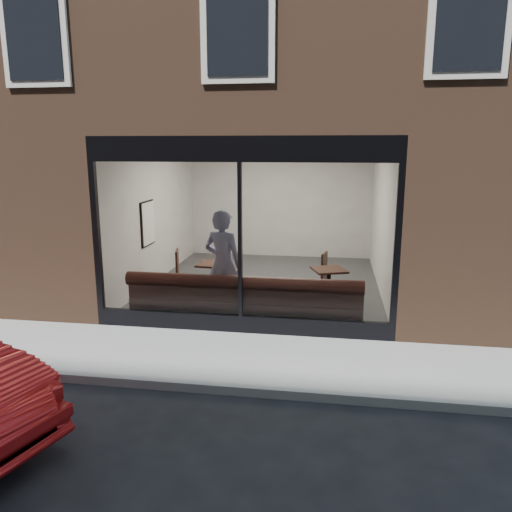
% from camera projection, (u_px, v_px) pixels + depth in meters
% --- Properties ---
extents(ground, '(120.00, 120.00, 0.00)m').
position_uv_depth(ground, '(211.00, 390.00, 6.35)').
color(ground, black).
rests_on(ground, ground).
extents(sidewalk_near, '(40.00, 2.00, 0.01)m').
position_uv_depth(sidewalk_near, '(228.00, 358.00, 7.32)').
color(sidewalk_near, gray).
rests_on(sidewalk_near, ground).
extents(kerb_near, '(40.00, 0.10, 0.12)m').
position_uv_depth(kerb_near, '(210.00, 388.00, 6.29)').
color(kerb_near, gray).
rests_on(kerb_near, ground).
extents(host_building_pier_left, '(2.50, 12.00, 3.20)m').
position_uv_depth(host_building_pier_left, '(150.00, 197.00, 14.29)').
color(host_building_pier_left, brown).
rests_on(host_building_pier_left, ground).
extents(host_building_pier_right, '(2.50, 12.00, 3.20)m').
position_uv_depth(host_building_pier_right, '(421.00, 202.00, 13.16)').
color(host_building_pier_right, brown).
rests_on(host_building_pier_right, ground).
extents(host_building_backfill, '(5.00, 6.00, 3.20)m').
position_uv_depth(host_building_backfill, '(290.00, 190.00, 16.62)').
color(host_building_backfill, brown).
rests_on(host_building_backfill, ground).
extents(cafe_floor, '(6.00, 6.00, 0.00)m').
position_uv_depth(cafe_floor, '(265.00, 284.00, 11.17)').
color(cafe_floor, '#2D2D30').
rests_on(cafe_floor, ground).
extents(cafe_ceiling, '(6.00, 6.00, 0.00)m').
position_uv_depth(cafe_ceiling, '(265.00, 139.00, 10.49)').
color(cafe_ceiling, white).
rests_on(cafe_ceiling, host_building_upper).
extents(cafe_wall_back, '(5.00, 0.00, 5.00)m').
position_uv_depth(cafe_wall_back, '(280.00, 200.00, 13.71)').
color(cafe_wall_back, beige).
rests_on(cafe_wall_back, ground).
extents(cafe_wall_left, '(0.00, 6.00, 6.00)m').
position_uv_depth(cafe_wall_left, '(156.00, 212.00, 11.20)').
color(cafe_wall_left, beige).
rests_on(cafe_wall_left, ground).
extents(cafe_wall_right, '(0.00, 6.00, 6.00)m').
position_uv_depth(cafe_wall_right, '(383.00, 216.00, 10.46)').
color(cafe_wall_right, beige).
rests_on(cafe_wall_right, ground).
extents(storefront_kick, '(5.00, 0.10, 0.30)m').
position_uv_depth(storefront_kick, '(241.00, 324.00, 8.30)').
color(storefront_kick, black).
rests_on(storefront_kick, ground).
extents(storefront_header, '(5.00, 0.10, 0.40)m').
position_uv_depth(storefront_header, '(239.00, 149.00, 7.68)').
color(storefront_header, black).
rests_on(storefront_header, host_building_upper).
extents(storefront_mullion, '(0.06, 0.10, 2.50)m').
position_uv_depth(storefront_mullion, '(240.00, 241.00, 8.00)').
color(storefront_mullion, black).
rests_on(storefront_mullion, storefront_kick).
extents(storefront_glass, '(4.80, 0.00, 4.80)m').
position_uv_depth(storefront_glass, '(240.00, 242.00, 7.97)').
color(storefront_glass, white).
rests_on(storefront_glass, storefront_kick).
extents(banquette, '(4.00, 0.55, 0.45)m').
position_uv_depth(banquette, '(245.00, 312.00, 8.67)').
color(banquette, '#3C1916').
rests_on(banquette, cafe_floor).
extents(person, '(0.83, 0.66, 1.98)m').
position_uv_depth(person, '(223.00, 265.00, 8.84)').
color(person, '#868EB3').
rests_on(person, cafe_floor).
extents(cafe_table_left, '(0.65, 0.65, 0.04)m').
position_uv_depth(cafe_table_left, '(214.00, 264.00, 9.94)').
color(cafe_table_left, black).
rests_on(cafe_table_left, cafe_floor).
extents(cafe_table_right, '(0.76, 0.76, 0.04)m').
position_uv_depth(cafe_table_right, '(329.00, 270.00, 9.48)').
color(cafe_table_right, black).
rests_on(cafe_table_right, cafe_floor).
extents(cafe_chair_left, '(0.53, 0.53, 0.04)m').
position_uv_depth(cafe_chair_left, '(169.00, 284.00, 10.39)').
color(cafe_chair_left, black).
rests_on(cafe_chair_left, cafe_floor).
extents(cafe_chair_right, '(0.45, 0.45, 0.04)m').
position_uv_depth(cafe_chair_right, '(315.00, 286.00, 10.23)').
color(cafe_chair_right, black).
rests_on(cafe_chair_right, cafe_floor).
extents(wall_poster, '(0.02, 0.67, 0.90)m').
position_uv_depth(wall_poster, '(148.00, 223.00, 10.68)').
color(wall_poster, white).
rests_on(wall_poster, cafe_wall_left).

